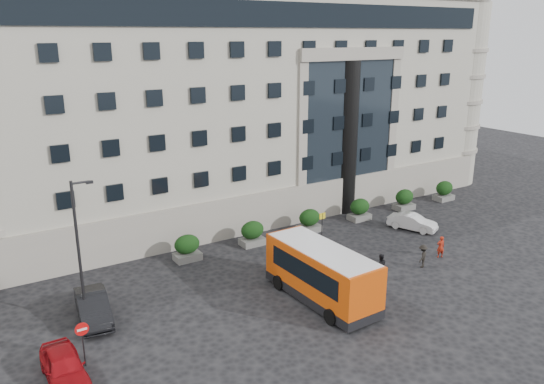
# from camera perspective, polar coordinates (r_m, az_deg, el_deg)

# --- Properties ---
(ground) EXTENTS (120.00, 120.00, 0.00)m
(ground) POSITION_cam_1_polar(r_m,az_deg,el_deg) (33.06, 2.95, -10.47)
(ground) COLOR black
(ground) RESTS_ON ground
(civic_building) EXTENTS (44.00, 24.00, 18.00)m
(civic_building) POSITION_cam_1_polar(r_m,az_deg,el_deg) (51.80, -5.53, 9.88)
(civic_building) COLOR #9F9C8C
(civic_building) RESTS_ON ground
(entrance_column) EXTENTS (1.80, 1.80, 13.00)m
(entrance_column) POSITION_cam_1_polar(r_m,az_deg,el_deg) (45.74, 8.05, 5.72)
(entrance_column) COLOR black
(entrance_column) RESTS_ON ground
(hedge_a) EXTENTS (1.80, 1.26, 1.84)m
(hedge_a) POSITION_cam_1_polar(r_m,az_deg,el_deg) (37.17, -9.12, -5.91)
(hedge_a) COLOR #5D5D5A
(hedge_a) RESTS_ON ground
(hedge_b) EXTENTS (1.80, 1.26, 1.84)m
(hedge_b) POSITION_cam_1_polar(r_m,az_deg,el_deg) (39.29, -2.12, -4.43)
(hedge_b) COLOR #5D5D5A
(hedge_b) RESTS_ON ground
(hedge_c) EXTENTS (1.80, 1.26, 1.84)m
(hedge_c) POSITION_cam_1_polar(r_m,az_deg,el_deg) (41.95, 4.05, -3.06)
(hedge_c) COLOR #5D5D5A
(hedge_c) RESTS_ON ground
(hedge_d) EXTENTS (1.80, 1.26, 1.84)m
(hedge_d) POSITION_cam_1_polar(r_m,az_deg,el_deg) (45.06, 9.41, -1.84)
(hedge_d) COLOR #5D5D5A
(hedge_d) RESTS_ON ground
(hedge_e) EXTENTS (1.80, 1.26, 1.84)m
(hedge_e) POSITION_cam_1_polar(r_m,az_deg,el_deg) (48.53, 14.04, -0.77)
(hedge_e) COLOR #5D5D5A
(hedge_e) RESTS_ON ground
(hedge_f) EXTENTS (1.80, 1.26, 1.84)m
(hedge_f) POSITION_cam_1_polar(r_m,az_deg,el_deg) (52.28, 18.03, 0.15)
(hedge_f) COLOR #5D5D5A
(hedge_f) RESTS_ON ground
(street_lamp) EXTENTS (1.16, 0.18, 8.00)m
(street_lamp) POSITION_cam_1_polar(r_m,az_deg,el_deg) (29.49, -20.00, -5.67)
(street_lamp) COLOR #262628
(street_lamp) RESTS_ON ground
(bus_stop_sign) EXTENTS (0.50, 0.08, 2.52)m
(bus_stop_sign) POSITION_cam_1_polar(r_m,az_deg,el_deg) (39.07, 5.42, -3.37)
(bus_stop_sign) COLOR #262628
(bus_stop_sign) RESTS_ON ground
(no_entry_sign) EXTENTS (0.64, 0.16, 2.32)m
(no_entry_sign) POSITION_cam_1_polar(r_m,az_deg,el_deg) (26.91, -19.71, -14.34)
(no_entry_sign) COLOR #262628
(no_entry_sign) RESTS_ON ground
(minibus) EXTENTS (3.11, 7.85, 3.24)m
(minibus) POSITION_cam_1_polar(r_m,az_deg,el_deg) (31.27, 5.35, -8.55)
(minibus) COLOR #C94409
(minibus) RESTS_ON ground
(parked_car_a) EXTENTS (1.70, 4.15, 1.41)m
(parked_car_a) POSITION_cam_1_polar(r_m,az_deg,el_deg) (26.78, -21.46, -17.09)
(parked_car_a) COLOR maroon
(parked_car_a) RESTS_ON ground
(parked_car_b) EXTENTS (2.09, 4.70, 1.50)m
(parked_car_b) POSITION_cam_1_polar(r_m,az_deg,el_deg) (31.16, -18.68, -11.65)
(parked_car_b) COLOR black
(parked_car_b) RESTS_ON ground
(white_taxi) EXTENTS (2.81, 4.07, 1.27)m
(white_taxi) POSITION_cam_1_polar(r_m,az_deg,el_deg) (43.80, 14.87, -3.15)
(white_taxi) COLOR silver
(white_taxi) RESTS_ON ground
(pedestrian_a) EXTENTS (0.66, 0.54, 1.56)m
(pedestrian_a) POSITION_cam_1_polar(r_m,az_deg,el_deg) (39.01, 17.68, -5.64)
(pedestrian_a) COLOR #A02110
(pedestrian_a) RESTS_ON ground
(pedestrian_b) EXTENTS (1.02, 0.91, 1.73)m
(pedestrian_b) POSITION_cam_1_polar(r_m,az_deg,el_deg) (34.67, 11.57, -7.88)
(pedestrian_b) COLOR black
(pedestrian_b) RESTS_ON ground
(pedestrian_c) EXTENTS (1.19, 1.00, 1.59)m
(pedestrian_c) POSITION_cam_1_polar(r_m,az_deg,el_deg) (37.07, 15.90, -6.65)
(pedestrian_c) COLOR black
(pedestrian_c) RESTS_ON ground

